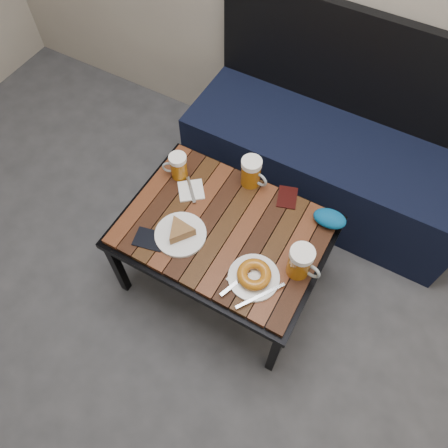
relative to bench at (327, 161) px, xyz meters
The scene contains 12 objects.
bench is the anchor object (origin of this frame).
cafe_table 0.75m from the bench, 106.06° to the right, with size 0.84×0.62×0.47m.
beer_mug_left 0.80m from the bench, 131.73° to the right, with size 0.12×0.10×0.12m.
beer_mug_centre 0.57m from the bench, 115.47° to the right, with size 0.13×0.10×0.14m.
beer_mug_right 0.80m from the bench, 79.52° to the right, with size 0.14×0.10×0.15m.
plate_pie 0.92m from the bench, 112.30° to the right, with size 0.21×0.21×0.06m.
plate_bagel 0.88m from the bench, 89.75° to the right, with size 0.22×0.24×0.05m.
napkin_left 0.77m from the bench, 124.06° to the right, with size 0.15×0.15×0.01m.
napkin_right 0.89m from the bench, 90.41° to the right, with size 0.16×0.14×0.01m.
passport_navy 1.02m from the bench, 115.78° to the right, with size 0.09×0.12×0.01m, color black.
passport_burgundy 0.49m from the bench, 95.43° to the right, with size 0.08×0.11×0.01m, color black.
knit_pouch 0.55m from the bench, 71.89° to the right, with size 0.14×0.09×0.06m, color navy.
Camera 1 is at (0.44, 0.26, 1.98)m, focal length 35.00 mm.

